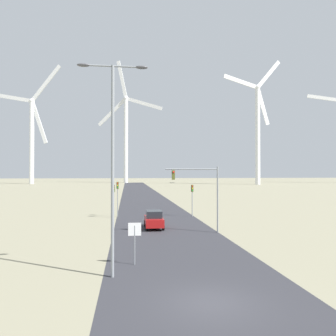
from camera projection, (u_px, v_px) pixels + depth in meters
ground_plane at (211, 302)px, 14.50m from camera, size 600.00×600.00×0.00m
road_surface at (147, 203)px, 62.13m from camera, size 10.00×240.00×0.01m
streetlamp at (113, 145)px, 18.07m from camera, size 3.89×0.32×11.76m
stop_sign_near at (135, 235)px, 20.40m from camera, size 0.81×0.07×2.62m
traffic_light_post_near_left at (114, 194)px, 41.27m from camera, size 0.28×0.34×4.16m
traffic_light_post_near_right at (192, 193)px, 42.56m from camera, size 0.28×0.34×4.12m
traffic_light_post_mid_left at (118, 191)px, 42.43m from camera, size 0.28×0.34×4.52m
traffic_light_mast_overhead at (200, 185)px, 31.06m from camera, size 5.10×0.35×6.31m
car_approaching at (154, 219)px, 33.59m from camera, size 1.88×4.12×1.83m
wind_turbine_left at (32, 131)px, 162.15m from camera, size 36.18×10.08×58.71m
wind_turbine_center at (126, 130)px, 177.63m from camera, size 34.86×12.03×66.76m
wind_turbine_right at (258, 125)px, 153.85m from camera, size 30.22×7.14×59.87m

